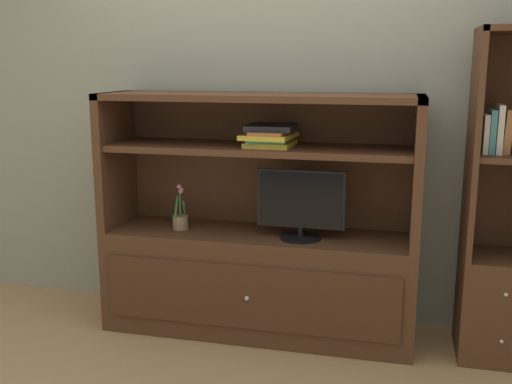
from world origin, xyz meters
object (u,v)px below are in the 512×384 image
object	(u,v)px
potted_plant	(181,219)
upright_book_row	(496,131)
tv_monitor	(301,204)
bookshelf_tall	(502,251)
media_console	(258,256)
magazine_stack	(270,135)

from	to	relation	value
potted_plant	upright_book_row	distance (m)	1.79
tv_monitor	potted_plant	size ratio (longest dim) A/B	1.82
tv_monitor	upright_book_row	xyz separation A→B (m)	(0.99, 0.06, 0.42)
tv_monitor	bookshelf_tall	world-z (taller)	bookshelf_tall
media_console	tv_monitor	world-z (taller)	media_console
media_console	bookshelf_tall	distance (m)	1.33
potted_plant	magazine_stack	size ratio (longest dim) A/B	0.77
magazine_stack	upright_book_row	xyz separation A→B (m)	(1.17, 0.00, 0.05)
potted_plant	magazine_stack	xyz separation A→B (m)	(0.53, 0.03, 0.51)
bookshelf_tall	upright_book_row	world-z (taller)	bookshelf_tall
tv_monitor	upright_book_row	bearing A→B (deg)	3.45
media_console	potted_plant	world-z (taller)	media_console
media_console	magazine_stack	world-z (taller)	media_console
media_console	upright_book_row	world-z (taller)	media_console
media_console	upright_book_row	distance (m)	1.46
media_console	potted_plant	distance (m)	0.51
magazine_stack	upright_book_row	world-z (taller)	upright_book_row
media_console	tv_monitor	distance (m)	0.43
media_console	potted_plant	bearing A→B (deg)	-175.59
magazine_stack	upright_book_row	distance (m)	1.17
upright_book_row	tv_monitor	bearing A→B (deg)	-176.55
tv_monitor	magazine_stack	distance (m)	0.42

